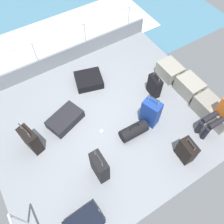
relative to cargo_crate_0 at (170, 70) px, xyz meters
The scene contains 19 objects.
ground_plane 2.17m from the cargo_crate_0, 82.03° to the right, with size 4.40×5.20×0.06m, color gray.
gunwale_port 2.84m from the cargo_crate_0, 131.11° to the right, with size 0.06×5.20×0.45m, color gray.
railing_port 2.91m from the cargo_crate_0, 131.11° to the right, with size 0.04×4.20×1.02m.
sea_wake 3.97m from the cargo_crate_0, 147.00° to the right, with size 12.00×12.00×0.01m.
cargo_crate_0 is the anchor object (origin of this frame).
cargo_crate_1 0.69m from the cargo_crate_0, ahead, with size 0.65×0.46×0.41m.
cargo_crate_2 1.37m from the cargo_crate_0, ahead, with size 0.65×0.46×0.41m.
cargo_crate_3 1.76m from the cargo_crate_0, ahead, with size 0.54×0.38×0.41m.
passenger_seated 1.82m from the cargo_crate_0, ahead, with size 0.34×0.66×1.11m.
suitcase_0 2.13m from the cargo_crate_0, 114.66° to the right, with size 0.76×0.81×0.21m.
suitcase_1 3.81m from the cargo_crate_0, 88.92° to the right, with size 0.49×0.33×0.83m.
suitcase_2 2.31m from the cargo_crate_0, 31.83° to the right, with size 0.40×0.25×0.65m.
suitcase_3 0.79m from the cargo_crate_0, 70.02° to the right, with size 0.40×0.22×0.70m.
suitcase_4 3.20m from the cargo_crate_0, 65.20° to the right, with size 0.43×0.22×0.90m.
suitcase_5 1.58m from the cargo_crate_0, 56.60° to the right, with size 0.46×0.37×0.89m.
suitcase_6 2.97m from the cargo_crate_0, 92.60° to the right, with size 0.72×0.91×0.23m.
suitcase_7 4.13m from the cargo_crate_0, 61.08° to the right, with size 0.46×0.67×0.23m.
duffel_bag 2.05m from the cargo_crate_0, 62.14° to the right, with size 0.30×0.64×0.42m.
paper_cup 2.48m from the cargo_crate_0, 76.79° to the right, with size 0.08×0.08×0.10m, color white.
Camera 1 is at (2.44, -1.35, 4.60)m, focal length 36.66 mm.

